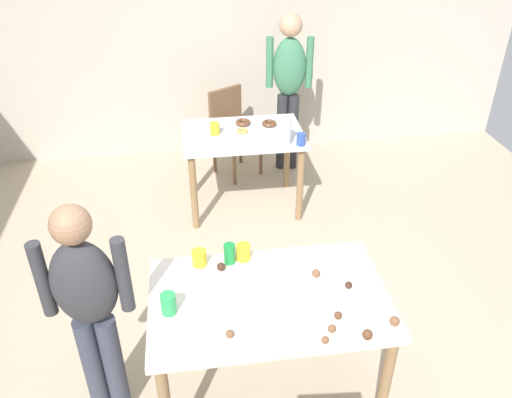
# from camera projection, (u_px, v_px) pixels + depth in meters

# --- Properties ---
(ground_plane) EXTENTS (6.40, 6.40, 0.00)m
(ground_plane) POSITION_uv_depth(u_px,v_px,m) (268.00, 369.00, 3.22)
(ground_plane) COLOR tan
(wall_back) EXTENTS (6.40, 0.10, 2.60)m
(wall_back) POSITION_uv_depth(u_px,v_px,m) (219.00, 31.00, 5.21)
(wall_back) COLOR #BCB2A3
(wall_back) RESTS_ON ground_plane
(dining_table_near) EXTENTS (1.26, 0.79, 0.75)m
(dining_table_near) POSITION_uv_depth(u_px,v_px,m) (269.00, 309.00, 2.75)
(dining_table_near) COLOR silver
(dining_table_near) RESTS_ON ground_plane
(dining_table_far) EXTENTS (1.04, 0.71, 0.75)m
(dining_table_far) POSITION_uv_depth(u_px,v_px,m) (243.00, 145.00, 4.50)
(dining_table_far) COLOR silver
(dining_table_far) RESTS_ON ground_plane
(chair_far_table) EXTENTS (0.55, 0.55, 0.87)m
(chair_far_table) POSITION_uv_depth(u_px,v_px,m) (232.00, 127.00, 5.15)
(chair_far_table) COLOR brown
(chair_far_table) RESTS_ON ground_plane
(person_girl_near) EXTENTS (0.45, 0.22, 1.40)m
(person_girl_near) POSITION_uv_depth(u_px,v_px,m) (89.00, 303.00, 2.54)
(person_girl_near) COLOR #383D4C
(person_girl_near) RESTS_ON ground_plane
(person_adult_far) EXTENTS (0.46, 0.24, 1.59)m
(person_adult_far) POSITION_uv_depth(u_px,v_px,m) (289.00, 80.00, 4.97)
(person_adult_far) COLOR #28282D
(person_adult_far) RESTS_ON ground_plane
(mixing_bowl) EXTENTS (0.17, 0.17, 0.06)m
(mixing_bowl) POSITION_uv_depth(u_px,v_px,m) (353.00, 259.00, 2.91)
(mixing_bowl) COLOR white
(mixing_bowl) RESTS_ON dining_table_near
(soda_can) EXTENTS (0.07, 0.07, 0.12)m
(soda_can) POSITION_uv_depth(u_px,v_px,m) (230.00, 254.00, 2.91)
(soda_can) COLOR #198438
(soda_can) RESTS_ON dining_table_near
(fork_near) EXTENTS (0.17, 0.02, 0.01)m
(fork_near) POSITION_uv_depth(u_px,v_px,m) (272.00, 301.00, 2.66)
(fork_near) COLOR silver
(fork_near) RESTS_ON dining_table_near
(cup_near_0) EXTENTS (0.08, 0.08, 0.10)m
(cup_near_0) POSITION_uv_depth(u_px,v_px,m) (199.00, 258.00, 2.90)
(cup_near_0) COLOR yellow
(cup_near_0) RESTS_ON dining_table_near
(cup_near_1) EXTENTS (0.08, 0.08, 0.12)m
(cup_near_1) POSITION_uv_depth(u_px,v_px,m) (169.00, 304.00, 2.57)
(cup_near_1) COLOR green
(cup_near_1) RESTS_ON dining_table_near
(cup_near_2) EXTENTS (0.08, 0.08, 0.10)m
(cup_near_2) POSITION_uv_depth(u_px,v_px,m) (243.00, 252.00, 2.94)
(cup_near_2) COLOR yellow
(cup_near_2) RESTS_ON dining_table_near
(cake_ball_0) EXTENTS (0.05, 0.05, 0.05)m
(cake_ball_0) POSITION_uv_depth(u_px,v_px,m) (221.00, 267.00, 2.87)
(cake_ball_0) COLOR #3D2319
(cake_ball_0) RESTS_ON dining_table_near
(cake_ball_1) EXTENTS (0.05, 0.05, 0.05)m
(cake_ball_1) POSITION_uv_depth(u_px,v_px,m) (367.00, 335.00, 2.44)
(cake_ball_1) COLOR brown
(cake_ball_1) RESTS_ON dining_table_near
(cake_ball_2) EXTENTS (0.04, 0.04, 0.04)m
(cake_ball_2) POSITION_uv_depth(u_px,v_px,m) (230.00, 334.00, 2.45)
(cake_ball_2) COLOR brown
(cake_ball_2) RESTS_ON dining_table_near
(cake_ball_3) EXTENTS (0.04, 0.04, 0.04)m
(cake_ball_3) POSITION_uv_depth(u_px,v_px,m) (349.00, 285.00, 2.74)
(cake_ball_3) COLOR #3D2319
(cake_ball_3) RESTS_ON dining_table_near
(cake_ball_4) EXTENTS (0.05, 0.05, 0.05)m
(cake_ball_4) POSITION_uv_depth(u_px,v_px,m) (395.00, 321.00, 2.51)
(cake_ball_4) COLOR brown
(cake_ball_4) RESTS_ON dining_table_near
(cake_ball_5) EXTENTS (0.04, 0.04, 0.04)m
(cake_ball_5) POSITION_uv_depth(u_px,v_px,m) (338.00, 315.00, 2.55)
(cake_ball_5) COLOR brown
(cake_ball_5) RESTS_ON dining_table_near
(cake_ball_6) EXTENTS (0.04, 0.04, 0.04)m
(cake_ball_6) POSITION_uv_depth(u_px,v_px,m) (325.00, 340.00, 2.42)
(cake_ball_6) COLOR brown
(cake_ball_6) RESTS_ON dining_table_near
(cake_ball_7) EXTENTS (0.04, 0.04, 0.04)m
(cake_ball_7) POSITION_uv_depth(u_px,v_px,m) (332.00, 329.00, 2.48)
(cake_ball_7) COLOR brown
(cake_ball_7) RESTS_ON dining_table_near
(cake_ball_8) EXTENTS (0.05, 0.05, 0.05)m
(cake_ball_8) POSITION_uv_depth(u_px,v_px,m) (316.00, 273.00, 2.82)
(cake_ball_8) COLOR brown
(cake_ball_8) RESTS_ON dining_table_near
(pitcher_far) EXTENTS (0.11, 0.11, 0.24)m
(pitcher_far) POSITION_uv_depth(u_px,v_px,m) (284.00, 131.00, 4.17)
(pitcher_far) COLOR white
(pitcher_far) RESTS_ON dining_table_far
(cup_far_0) EXTENTS (0.08, 0.08, 0.10)m
(cup_far_0) POSITION_uv_depth(u_px,v_px,m) (215.00, 129.00, 4.38)
(cup_far_0) COLOR yellow
(cup_far_0) RESTS_ON dining_table_far
(cup_far_1) EXTENTS (0.07, 0.07, 0.10)m
(cup_far_1) POSITION_uv_depth(u_px,v_px,m) (301.00, 139.00, 4.20)
(cup_far_1) COLOR #3351B2
(cup_far_1) RESTS_ON dining_table_far
(donut_far_0) EXTENTS (0.14, 0.14, 0.04)m
(donut_far_0) POSITION_uv_depth(u_px,v_px,m) (243.00, 122.00, 4.57)
(donut_far_0) COLOR brown
(donut_far_0) RESTS_ON dining_table_far
(donut_far_1) EXTENTS (0.10, 0.10, 0.03)m
(donut_far_1) POSITION_uv_depth(u_px,v_px,m) (276.00, 137.00, 4.31)
(donut_far_1) COLOR white
(donut_far_1) RESTS_ON dining_table_far
(donut_far_2) EXTENTS (0.13, 0.13, 0.04)m
(donut_far_2) POSITION_uv_depth(u_px,v_px,m) (269.00, 123.00, 4.55)
(donut_far_2) COLOR brown
(donut_far_2) RESTS_ON dining_table_far
(donut_far_3) EXTENTS (0.10, 0.10, 0.03)m
(donut_far_3) POSITION_uv_depth(u_px,v_px,m) (242.00, 131.00, 4.43)
(donut_far_3) COLOR gold
(donut_far_3) RESTS_ON dining_table_far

